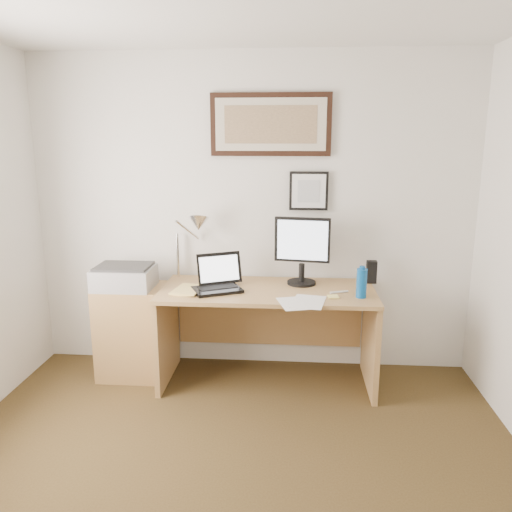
# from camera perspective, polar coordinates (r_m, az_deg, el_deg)

# --- Properties ---
(wall_back) EXTENTS (3.50, 0.02, 2.50)m
(wall_back) POSITION_cam_1_polar(r_m,az_deg,el_deg) (3.99, -0.53, 4.68)
(wall_back) COLOR silver
(wall_back) RESTS_ON ground
(side_cabinet) EXTENTS (0.50, 0.40, 0.73)m
(side_cabinet) POSITION_cam_1_polar(r_m,az_deg,el_deg) (4.10, -13.96, -8.33)
(side_cabinet) COLOR #9C7341
(side_cabinet) RESTS_ON floor
(water_bottle) EXTENTS (0.07, 0.07, 0.21)m
(water_bottle) POSITION_cam_1_polar(r_m,az_deg,el_deg) (3.59, 11.97, -3.06)
(water_bottle) COLOR #0B4E97
(water_bottle) RESTS_ON desk
(bottle_cap) EXTENTS (0.04, 0.04, 0.02)m
(bottle_cap) POSITION_cam_1_polar(r_m,az_deg,el_deg) (3.56, 12.06, -1.29)
(bottle_cap) COLOR #0B4E97
(bottle_cap) RESTS_ON water_bottle
(speaker) EXTENTS (0.08, 0.07, 0.17)m
(speaker) POSITION_cam_1_polar(r_m,az_deg,el_deg) (3.98, 13.05, -1.78)
(speaker) COLOR black
(speaker) RESTS_ON desk
(paper_sheet_a) EXTENTS (0.27, 0.33, 0.00)m
(paper_sheet_a) POSITION_cam_1_polar(r_m,az_deg,el_deg) (3.42, 4.47, -5.42)
(paper_sheet_a) COLOR white
(paper_sheet_a) RESTS_ON desk
(paper_sheet_b) EXTENTS (0.27, 0.34, 0.00)m
(paper_sheet_b) POSITION_cam_1_polar(r_m,az_deg,el_deg) (3.46, 6.00, -5.22)
(paper_sheet_b) COLOR white
(paper_sheet_b) RESTS_ON desk
(sticky_pad) EXTENTS (0.09, 0.09, 0.01)m
(sticky_pad) POSITION_cam_1_polar(r_m,az_deg,el_deg) (3.58, 8.80, -4.61)
(sticky_pad) COLOR #FFEC78
(sticky_pad) RESTS_ON desk
(marker_pen) EXTENTS (0.14, 0.06, 0.02)m
(marker_pen) POSITION_cam_1_polar(r_m,az_deg,el_deg) (3.68, 9.48, -4.08)
(marker_pen) COLOR silver
(marker_pen) RESTS_ON desk
(book) EXTENTS (0.24, 0.30, 0.02)m
(book) POSITION_cam_1_polar(r_m,az_deg,el_deg) (3.75, -9.14, -3.75)
(book) COLOR #E8C96D
(book) RESTS_ON desk
(desk) EXTENTS (1.60, 0.70, 0.75)m
(desk) POSITION_cam_1_polar(r_m,az_deg,el_deg) (3.89, 1.36, -6.77)
(desk) COLOR #9C7341
(desk) RESTS_ON floor
(laptop) EXTENTS (0.41, 0.42, 0.26)m
(laptop) POSITION_cam_1_polar(r_m,az_deg,el_deg) (3.72, -4.37, -2.97)
(laptop) COLOR black
(laptop) RESTS_ON desk
(lcd_monitor) EXTENTS (0.42, 0.22, 0.52)m
(lcd_monitor) POSITION_cam_1_polar(r_m,az_deg,el_deg) (3.80, 5.30, 0.98)
(lcd_monitor) COLOR black
(lcd_monitor) RESTS_ON desk
(printer) EXTENTS (0.44, 0.34, 0.18)m
(printer) POSITION_cam_1_polar(r_m,az_deg,el_deg) (3.94, -14.81, -2.31)
(printer) COLOR #9E9EA1
(printer) RESTS_ON side_cabinet
(desk_lamp) EXTENTS (0.29, 0.27, 0.53)m
(desk_lamp) POSITION_cam_1_polar(r_m,az_deg,el_deg) (3.87, -6.81, 3.38)
(desk_lamp) COLOR silver
(desk_lamp) RESTS_ON desk
(picture_large) EXTENTS (0.92, 0.04, 0.47)m
(picture_large) POSITION_cam_1_polar(r_m,az_deg,el_deg) (3.91, 1.68, 14.78)
(picture_large) COLOR black
(picture_large) RESTS_ON wall_back
(picture_small) EXTENTS (0.30, 0.03, 0.30)m
(picture_small) POSITION_cam_1_polar(r_m,az_deg,el_deg) (3.93, 6.04, 7.41)
(picture_small) COLOR black
(picture_small) RESTS_ON wall_back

